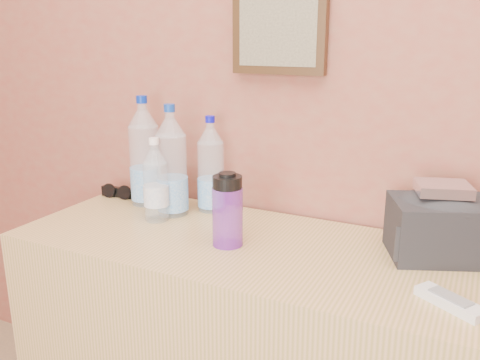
% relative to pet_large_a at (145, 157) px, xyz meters
% --- Properties ---
extents(picture_frame, '(0.30, 0.03, 0.25)m').
position_rel_pet_large_a_xyz_m(picture_frame, '(0.44, 0.11, 0.41)').
color(picture_frame, '#382311').
rests_on(picture_frame, room_shell).
extents(pet_large_a, '(0.10, 0.10, 0.38)m').
position_rel_pet_large_a_xyz_m(pet_large_a, '(0.00, 0.00, 0.00)').
color(pet_large_a, white).
rests_on(pet_large_a, dresser).
extents(pet_large_b, '(0.10, 0.10, 0.36)m').
position_rel_pet_large_a_xyz_m(pet_large_b, '(0.15, -0.05, -0.01)').
color(pet_large_b, silver).
rests_on(pet_large_b, dresser).
extents(pet_large_c, '(0.09, 0.09, 0.32)m').
position_rel_pet_large_a_xyz_m(pet_large_c, '(0.24, 0.04, -0.03)').
color(pet_large_c, white).
rests_on(pet_large_c, dresser).
extents(pet_small, '(0.08, 0.08, 0.27)m').
position_rel_pet_large_a_xyz_m(pet_small, '(0.13, -0.12, -0.05)').
color(pet_small, white).
rests_on(pet_small, dresser).
extents(nalgene_bottle, '(0.09, 0.09, 0.21)m').
position_rel_pet_large_a_xyz_m(nalgene_bottle, '(0.43, -0.20, -0.06)').
color(nalgene_bottle, purple).
rests_on(nalgene_bottle, dresser).
extents(sunglasses, '(0.15, 0.06, 0.04)m').
position_rel_pet_large_a_xyz_m(sunglasses, '(-0.13, 0.01, -0.15)').
color(sunglasses, black).
rests_on(sunglasses, dresser).
extents(ac_remote, '(0.16, 0.13, 0.02)m').
position_rel_pet_large_a_xyz_m(ac_remote, '(1.02, -0.29, -0.16)').
color(ac_remote, white).
rests_on(ac_remote, dresser).
extents(toiletry_bag, '(0.31, 0.27, 0.17)m').
position_rel_pet_large_a_xyz_m(toiletry_bag, '(0.97, -0.02, -0.08)').
color(toiletry_bag, black).
rests_on(toiletry_bag, dresser).
extents(foil_packet, '(0.16, 0.14, 0.03)m').
position_rel_pet_large_a_xyz_m(foil_packet, '(0.96, -0.02, 0.02)').
color(foil_packet, silver).
rests_on(foil_packet, toiletry_bag).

